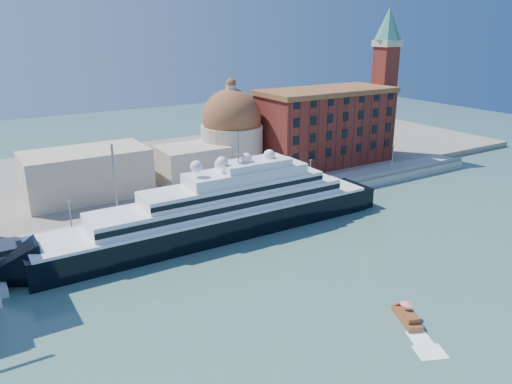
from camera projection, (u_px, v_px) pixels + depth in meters
ground at (283, 275)px, 91.35m from camera, size 400.00×400.00×0.00m
quay at (201, 213)px, 118.31m from camera, size 180.00×10.00×2.50m
land at (142, 173)px, 151.38m from camera, size 260.00×72.00×2.00m
quay_fence at (210, 211)px, 114.11m from camera, size 180.00×0.10×1.20m
superyacht at (205, 218)px, 106.24m from camera, size 87.26×12.10×26.08m
water_taxi at (407, 317)px, 76.86m from camera, size 4.86×7.15×3.24m
warehouse at (325, 126)px, 154.91m from camera, size 43.00×19.00×23.25m
campanile at (385, 73)px, 162.20m from camera, size 8.40×8.40×47.00m
church at (183, 150)px, 137.53m from camera, size 66.00×18.00×25.50m
lamp_posts at (151, 189)px, 107.83m from camera, size 120.80×2.40×18.00m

